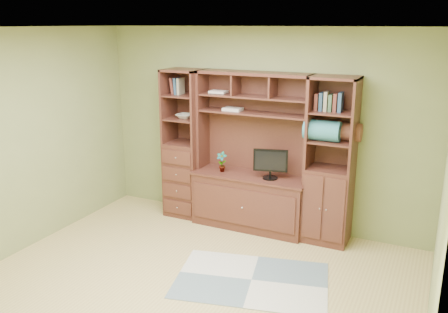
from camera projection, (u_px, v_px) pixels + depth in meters
The scene contains 11 objects.
room at pixel (184, 169), 4.50m from camera, with size 4.60×4.10×2.64m.
center_hutch at pixel (250, 153), 6.09m from camera, with size 1.54×0.53×2.05m, color #462118.
left_tower at pixel (185, 144), 6.54m from camera, with size 0.50×0.45×2.05m, color #462118.
right_tower at pixel (330, 162), 5.70m from camera, with size 0.55×0.45×2.05m, color #462118.
rug at pixel (252, 280), 5.03m from camera, with size 1.59×1.06×0.01m, color #959B9A.
monitor at pixel (271, 159), 5.95m from camera, with size 0.43×0.19×0.53m, color black.
orchid at pixel (222, 162), 6.27m from camera, with size 0.14×0.10×0.27m, color #B6483D.
magazines at pixel (233, 109), 6.15m from camera, with size 0.24×0.17×0.04m, color beige.
bowl at pixel (185, 116), 6.43m from camera, with size 0.23×0.23×0.06m, color beige.
blanket_teal at pixel (322, 131), 5.60m from camera, with size 0.42×0.24×0.24m, color #2F727D.
blanket_red at pixel (345, 131), 5.62m from camera, with size 0.39×0.22×0.22m, color brown.
Camera 1 is at (2.19, -3.71, 2.64)m, focal length 38.00 mm.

